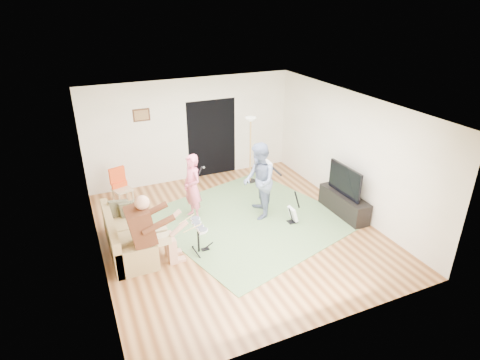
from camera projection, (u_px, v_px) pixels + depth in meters
name	position (u px, v px, depth m)	size (l,w,h in m)	color
floor	(237.00, 230.00, 8.54)	(6.00, 6.00, 0.00)	brown
walls	(237.00, 173.00, 7.97)	(5.50, 6.00, 2.70)	#EFE3CF
ceiling	(237.00, 106.00, 7.40)	(6.00, 6.00, 0.00)	white
window_blinds	(90.00, 183.00, 7.05)	(2.05, 2.05, 0.00)	brown
doorway	(212.00, 138.00, 10.78)	(2.10, 2.10, 0.00)	black
picture_frame	(141.00, 115.00, 9.76)	(0.42, 0.03, 0.32)	#3F2314
area_rug	(250.00, 219.00, 8.96)	(3.66, 3.64, 0.02)	#5A7B4B
sofa	(125.00, 239.00, 7.80)	(0.76, 1.85, 0.75)	#A28551
drummer	(153.00, 237.00, 7.28)	(0.93, 0.52, 1.43)	#562B18
drum_kit	(198.00, 240.00, 7.71)	(0.35, 0.63, 0.65)	black
singer	(192.00, 187.00, 8.74)	(0.55, 0.36, 1.50)	pink
microphone	(200.00, 170.00, 8.66)	(0.06, 0.06, 0.24)	black
guitarist	(259.00, 181.00, 8.76)	(0.84, 0.65, 1.72)	slate
guitar_held	(267.00, 167.00, 8.71)	(0.12, 0.60, 0.26)	white
guitar_spare	(293.00, 214.00, 8.75)	(0.28, 0.25, 0.76)	black
torchiere_lamp	(250.00, 139.00, 10.27)	(0.32, 0.32, 1.77)	black
dining_chair	(123.00, 192.00, 9.44)	(0.50, 0.52, 0.92)	tan
tv_cabinet	(344.00, 204.00, 9.09)	(0.40, 1.40, 0.50)	black
television	(345.00, 180.00, 8.82)	(0.06, 1.05, 0.67)	black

